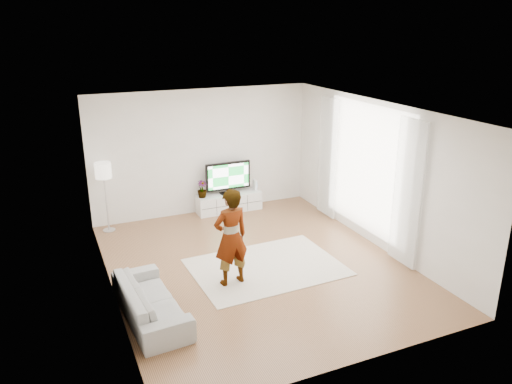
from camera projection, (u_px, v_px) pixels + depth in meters
name	position (u px, v px, depth m)	size (l,w,h in m)	color
floor	(257.00, 265.00, 8.97)	(6.00, 6.00, 0.00)	#A16E48
ceiling	(257.00, 110.00, 8.07)	(6.00, 6.00, 0.00)	white
wall_left	(106.00, 213.00, 7.57)	(0.02, 6.00, 2.80)	white
wall_right	(377.00, 175.00, 9.47)	(0.02, 6.00, 2.80)	white
wall_back	(203.00, 152.00, 11.12)	(5.00, 0.02, 2.80)	white
wall_front	(358.00, 266.00, 5.92)	(5.00, 0.02, 2.80)	white
window	(367.00, 168.00, 9.71)	(0.01, 2.60, 2.50)	white
curtain_near	(407.00, 194.00, 8.58)	(0.04, 0.70, 2.60)	white
curtain_far	(328.00, 158.00, 10.83)	(0.04, 0.70, 2.60)	white
media_console	(229.00, 202.00, 11.50)	(1.50, 0.43, 0.42)	white
television	(228.00, 177.00, 11.32)	(1.06, 0.21, 0.74)	black
game_console	(255.00, 185.00, 11.64)	(0.07, 0.18, 0.25)	white
potted_plant	(202.00, 189.00, 11.12)	(0.22, 0.22, 0.39)	#3F7238
rug	(266.00, 267.00, 8.89)	(2.60, 1.87, 0.01)	beige
player	(231.00, 237.00, 8.09)	(0.60, 0.40, 1.65)	#334772
sofa	(150.00, 301.00, 7.32)	(1.87, 0.73, 0.54)	#A8A8A4
floor_lamp	(103.00, 174.00, 10.07)	(0.33, 0.33, 1.47)	silver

